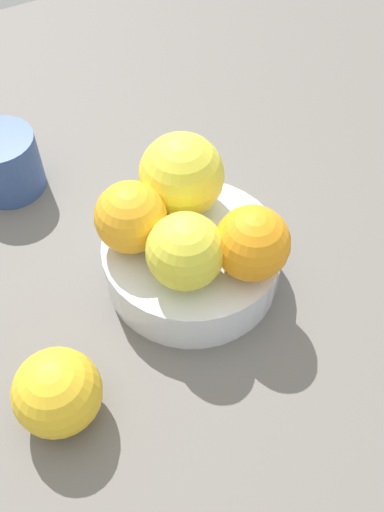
{
  "coord_description": "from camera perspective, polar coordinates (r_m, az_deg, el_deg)",
  "views": [
    {
      "loc": [
        -15.55,
        -27.71,
        44.04
      ],
      "look_at": [
        0.0,
        0.0,
        2.77
      ],
      "focal_mm": 40.16,
      "sensor_mm": 36.0,
      "label": 1
    }
  ],
  "objects": [
    {
      "name": "orange_in_bowl_2",
      "position": [
        0.47,
        6.02,
        1.26
      ],
      "size": [
        6.33,
        6.33,
        6.33
      ],
      "primitive_type": "sphere",
      "color": "orange",
      "rests_on": "fruit_bowl"
    },
    {
      "name": "orange_in_bowl_3",
      "position": [
        0.49,
        -6.12,
        3.85
      ],
      "size": [
        6.26,
        6.26,
        6.26
      ],
      "primitive_type": "sphere",
      "color": "#F9A823",
      "rests_on": "fruit_bowl"
    },
    {
      "name": "ceramic_cup",
      "position": [
        0.63,
        -18.14,
        8.79
      ],
      "size": [
        7.26,
        7.26,
        6.47
      ],
      "primitive_type": "cylinder",
      "color": "#334C8C",
      "rests_on": "ground_plane"
    },
    {
      "name": "orange_in_bowl_1",
      "position": [
        0.51,
        -1.05,
        8.04
      ],
      "size": [
        7.65,
        7.65,
        7.65
      ],
      "primitive_type": "sphere",
      "color": "yellow",
      "rests_on": "fruit_bowl"
    },
    {
      "name": "orange_in_bowl_0",
      "position": [
        0.46,
        -0.68,
        0.47
      ],
      "size": [
        6.47,
        6.47,
        6.47
      ],
      "primitive_type": "sphere",
      "color": "yellow",
      "rests_on": "fruit_bowl"
    },
    {
      "name": "ground_plane",
      "position": [
        0.55,
        0.0,
        -2.39
      ],
      "size": [
        110.0,
        110.0,
        2.0
      ],
      "primitive_type": "cube",
      "color": "#66605B"
    },
    {
      "name": "fruit_bowl",
      "position": [
        0.53,
        0.0,
        -0.39
      ],
      "size": [
        16.13,
        16.13,
        4.62
      ],
      "color": "silver",
      "rests_on": "ground_plane"
    },
    {
      "name": "orange_loose_0",
      "position": [
        0.46,
        -13.25,
        -13.08
      ],
      "size": [
        6.88,
        6.88,
        6.88
      ],
      "primitive_type": "sphere",
      "color": "yellow",
      "rests_on": "ground_plane"
    }
  ]
}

